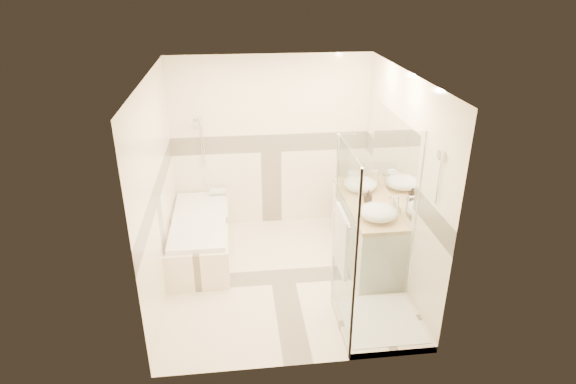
{
  "coord_description": "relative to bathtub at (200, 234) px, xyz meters",
  "views": [
    {
      "loc": [
        -0.51,
        -5.01,
        3.48
      ],
      "look_at": [
        0.1,
        0.25,
        1.05
      ],
      "focal_mm": 30.0,
      "sensor_mm": 36.0,
      "label": 1
    }
  ],
  "objects": [
    {
      "name": "vanity",
      "position": [
        2.15,
        -0.35,
        0.12
      ],
      "size": [
        0.58,
        1.62,
        0.85
      ],
      "color": "white",
      "rests_on": "ground"
    },
    {
      "name": "rolled_towel",
      "position": [
        0.24,
        0.68,
        0.31
      ],
      "size": [
        0.23,
        0.11,
        0.11
      ],
      "primitive_type": "cylinder",
      "rotation": [
        0.0,
        1.57,
        0.0
      ],
      "color": "silver",
      "rests_on": "bathtub"
    },
    {
      "name": "shower_enclosure",
      "position": [
        1.86,
        -1.62,
        0.2
      ],
      "size": [
        0.96,
        0.93,
        2.04
      ],
      "color": "#F9E7C7",
      "rests_on": "ground"
    },
    {
      "name": "faucet_far",
      "position": [
        2.35,
        -0.84,
        0.71
      ],
      "size": [
        0.12,
        0.03,
        0.28
      ],
      "color": "silver",
      "rests_on": "vanity"
    },
    {
      "name": "amenity_bottle_a",
      "position": [
        2.13,
        -0.41,
        0.63
      ],
      "size": [
        0.09,
        0.09,
        0.18
      ],
      "primitive_type": "imported",
      "rotation": [
        0.0,
        0.0,
        -0.16
      ],
      "color": "black",
      "rests_on": "vanity"
    },
    {
      "name": "faucet_near",
      "position": [
        2.35,
        -0.02,
        0.71
      ],
      "size": [
        0.12,
        0.03,
        0.28
      ],
      "color": "silver",
      "rests_on": "vanity"
    },
    {
      "name": "folded_towels",
      "position": [
        2.13,
        0.34,
        0.58
      ],
      "size": [
        0.21,
        0.29,
        0.08
      ],
      "primitive_type": "cube",
      "rotation": [
        0.0,
        0.0,
        -0.21
      ],
      "color": "silver",
      "rests_on": "vanity"
    },
    {
      "name": "vessel_sink_near",
      "position": [
        2.13,
        -0.02,
        0.63
      ],
      "size": [
        0.44,
        0.44,
        0.18
      ],
      "primitive_type": "ellipsoid",
      "color": "white",
      "rests_on": "vanity"
    },
    {
      "name": "bathtub",
      "position": [
        0.0,
        0.0,
        0.0
      ],
      "size": [
        0.75,
        1.7,
        0.56
      ],
      "color": "#F9E7C7",
      "rests_on": "ground"
    },
    {
      "name": "amenity_bottle_b",
      "position": [
        2.13,
        -0.39,
        0.62
      ],
      "size": [
        0.13,
        0.13,
        0.15
      ],
      "primitive_type": "imported",
      "rotation": [
        0.0,
        0.0,
        0.16
      ],
      "color": "black",
      "rests_on": "vanity"
    },
    {
      "name": "vessel_sink_far",
      "position": [
        2.13,
        -0.84,
        0.63
      ],
      "size": [
        0.45,
        0.45,
        0.18
      ],
      "primitive_type": "ellipsoid",
      "color": "white",
      "rests_on": "vanity"
    },
    {
      "name": "room",
      "position": [
        1.08,
        -0.64,
        0.95
      ],
      "size": [
        2.82,
        3.02,
        2.52
      ],
      "color": "#F4E2C2",
      "rests_on": "ground"
    }
  ]
}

